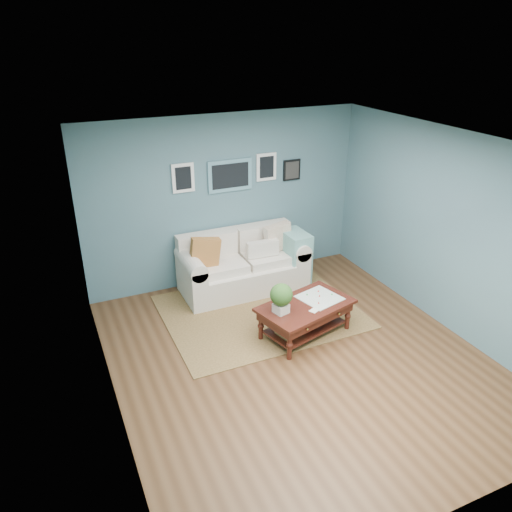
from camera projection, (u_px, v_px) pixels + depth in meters
room_shell at (300, 260)px, 5.84m from camera, size 5.00×5.02×2.70m
area_rug at (260, 311)px, 7.39m from camera, size 2.76×2.21×0.01m
loveseat at (247, 263)px, 7.93m from camera, size 2.01×0.91×1.03m
coffee_table at (301, 311)px, 6.67m from camera, size 1.41×1.04×0.88m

